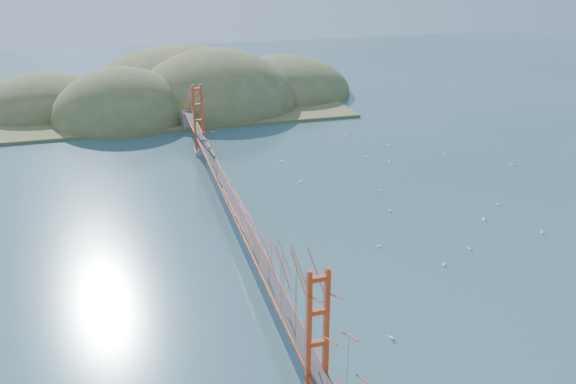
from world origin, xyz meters
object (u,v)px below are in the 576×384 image
object	(u,v)px
sailboat_1	(390,210)
sailboat_0	(469,248)
bridge	(233,176)
sailboat_2	(498,204)

from	to	relation	value
sailboat_1	sailboat_0	bearing A→B (deg)	-71.16
bridge	sailboat_1	xyz separation A→B (m)	(20.51, -0.13, -6.87)
sailboat_1	sailboat_2	size ratio (longest dim) A/B	0.95
bridge	sailboat_1	bearing A→B (deg)	-0.35
bridge	sailboat_2	xyz separation A→B (m)	(35.20, -2.40, -6.86)
sailboat_1	sailboat_0	xyz separation A→B (m)	(4.09, -12.00, -0.00)
sailboat_2	bridge	bearing A→B (deg)	176.11
sailboat_1	sailboat_2	xyz separation A→B (m)	(14.69, -2.27, 0.00)
bridge	sailboat_0	distance (m)	28.28
bridge	sailboat_2	world-z (taller)	bridge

